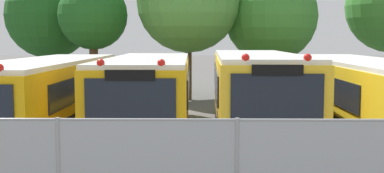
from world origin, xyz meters
The scene contains 9 objects.
ground_plane centered at (0.00, 0.00, 0.00)m, with size 160.00×160.00×0.00m, color #514F4C.
school_bus_0 centered at (-4.88, -0.12, 1.36)m, with size 2.53×11.04×2.58m.
school_bus_1 centered at (-1.71, -0.02, 1.39)m, with size 2.62×9.62×2.64m.
school_bus_2 centered at (1.63, 0.03, 1.45)m, with size 2.67×9.97×2.77m.
school_bus_3 centered at (4.88, -0.08, 1.36)m, with size 2.70×11.18×2.58m.
tree_0 centered at (-8.44, 11.86, 4.44)m, with size 4.78×4.78×6.79m.
tree_1 centered at (-5.51, 9.56, 4.18)m, with size 3.49×3.49×6.04m.
tree_2 centered at (-0.81, 9.58, 5.04)m, with size 5.20×5.20×7.59m.
tree_3 centered at (3.54, 10.57, 4.38)m, with size 4.85×4.85×6.71m.
Camera 1 is at (-0.15, -15.21, 3.06)m, focal length 45.72 mm.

